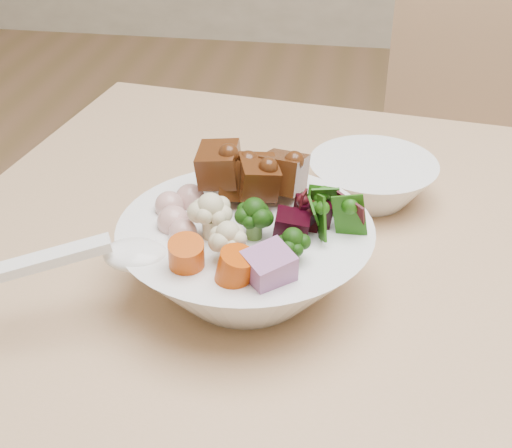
% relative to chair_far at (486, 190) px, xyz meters
% --- Properties ---
extents(chair_far, '(0.45, 0.45, 0.93)m').
position_rel_chair_far_xyz_m(chair_far, '(0.00, 0.00, 0.00)').
color(chair_far, tan).
rests_on(chair_far, ground).
extents(food_bowl, '(0.25, 0.25, 0.13)m').
position_rel_chair_far_xyz_m(food_bowl, '(-0.35, -0.69, 0.29)').
color(food_bowl, white).
rests_on(food_bowl, dining_table).
extents(soup_spoon, '(0.17, 0.10, 0.03)m').
position_rel_chair_far_xyz_m(soup_spoon, '(-0.46, -0.76, 0.32)').
color(soup_spoon, white).
rests_on(soup_spoon, food_bowl).
extents(side_bowl, '(0.15, 0.15, 0.05)m').
position_rel_chair_far_xyz_m(side_bowl, '(-0.23, -0.50, 0.27)').
color(side_bowl, white).
rests_on(side_bowl, dining_table).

